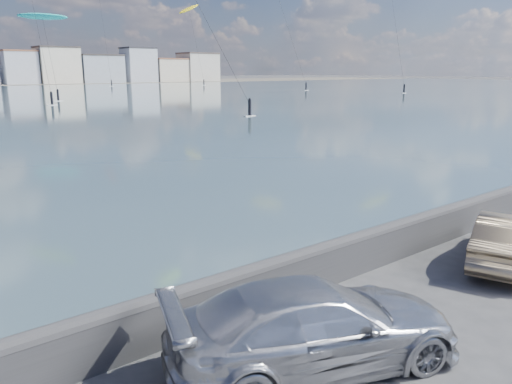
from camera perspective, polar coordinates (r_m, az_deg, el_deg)
ground at (r=9.35m, az=11.18°, el=-18.93°), size 700.00×700.00×0.00m
seawall at (r=10.77m, az=0.16°, el=-10.51°), size 400.00×0.36×1.08m
car_silver at (r=8.91m, az=6.76°, el=-14.88°), size 5.60×3.73×1.51m
car_champagne at (r=14.78m, az=26.85°, el=-4.79°), size 4.37×2.76×1.36m
kitesurfer_3 at (r=180.79m, az=-7.66°, el=19.85°), size 8.15×16.39×27.16m
kitesurfer_9 at (r=102.54m, az=-23.23°, el=17.87°), size 8.89×18.08×15.20m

